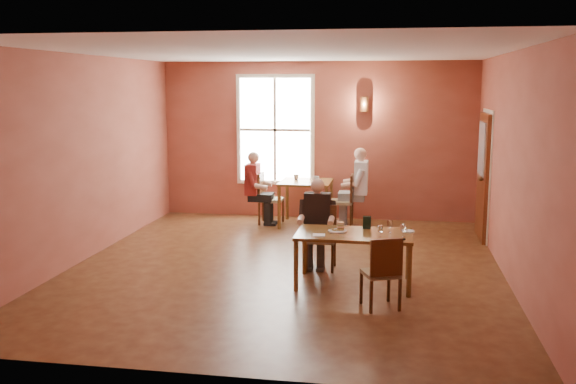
% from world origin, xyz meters
% --- Properties ---
extents(ground, '(6.00, 7.00, 0.01)m').
position_xyz_m(ground, '(0.00, 0.00, 0.00)').
color(ground, brown).
rests_on(ground, ground).
extents(wall_back, '(6.00, 0.04, 3.00)m').
position_xyz_m(wall_back, '(0.00, 3.50, 1.50)').
color(wall_back, brown).
rests_on(wall_back, ground).
extents(wall_front, '(6.00, 0.04, 3.00)m').
position_xyz_m(wall_front, '(0.00, -3.50, 1.50)').
color(wall_front, brown).
rests_on(wall_front, ground).
extents(wall_left, '(0.04, 7.00, 3.00)m').
position_xyz_m(wall_left, '(-3.00, 0.00, 1.50)').
color(wall_left, brown).
rests_on(wall_left, ground).
extents(wall_right, '(0.04, 7.00, 3.00)m').
position_xyz_m(wall_right, '(3.00, 0.00, 1.50)').
color(wall_right, brown).
rests_on(wall_right, ground).
extents(ceiling, '(6.00, 7.00, 0.04)m').
position_xyz_m(ceiling, '(0.00, 0.00, 3.00)').
color(ceiling, white).
rests_on(ceiling, wall_back).
extents(window, '(1.36, 0.10, 1.96)m').
position_xyz_m(window, '(-0.80, 3.45, 1.70)').
color(window, white).
rests_on(window, wall_back).
extents(door, '(0.12, 1.04, 2.10)m').
position_xyz_m(door, '(2.94, 2.30, 1.05)').
color(door, maroon).
rests_on(door, ground).
extents(wall_sconce, '(0.16, 0.16, 0.28)m').
position_xyz_m(wall_sconce, '(0.90, 3.40, 2.20)').
color(wall_sconce, brown).
rests_on(wall_sconce, wall_back).
extents(main_table, '(1.47, 0.83, 0.69)m').
position_xyz_m(main_table, '(1.01, -0.66, 0.35)').
color(main_table, brown).
rests_on(main_table, ground).
extents(chair_diner_main, '(0.39, 0.39, 0.89)m').
position_xyz_m(chair_diner_main, '(0.51, -0.01, 0.44)').
color(chair_diner_main, '#523011').
rests_on(chair_diner_main, ground).
extents(diner_main, '(0.48, 0.48, 1.21)m').
position_xyz_m(diner_main, '(0.51, -0.04, 0.61)').
color(diner_main, black).
rests_on(diner_main, ground).
extents(chair_empty, '(0.50, 0.50, 0.86)m').
position_xyz_m(chair_empty, '(1.37, -1.46, 0.43)').
color(chair_empty, brown).
rests_on(chair_empty, ground).
extents(plate_food, '(0.31, 0.31, 0.03)m').
position_xyz_m(plate_food, '(0.79, -0.63, 0.71)').
color(plate_food, white).
rests_on(plate_food, main_table).
extents(sandwich, '(0.10, 0.09, 0.10)m').
position_xyz_m(sandwich, '(0.82, -0.58, 0.74)').
color(sandwich, tan).
rests_on(sandwich, main_table).
extents(goblet_a, '(0.08, 0.08, 0.17)m').
position_xyz_m(goblet_a, '(1.45, -0.57, 0.78)').
color(goblet_a, white).
rests_on(goblet_a, main_table).
extents(goblet_b, '(0.09, 0.09, 0.17)m').
position_xyz_m(goblet_b, '(1.62, -0.78, 0.78)').
color(goblet_b, silver).
rests_on(goblet_b, main_table).
extents(goblet_c, '(0.09, 0.09, 0.16)m').
position_xyz_m(goblet_c, '(1.34, -0.85, 0.77)').
color(goblet_c, white).
rests_on(goblet_c, main_table).
extents(menu_stand, '(0.10, 0.05, 0.17)m').
position_xyz_m(menu_stand, '(1.15, -0.41, 0.78)').
color(menu_stand, black).
rests_on(menu_stand, main_table).
extents(knife, '(0.17, 0.06, 0.00)m').
position_xyz_m(knife, '(0.92, -0.90, 0.69)').
color(knife, white).
rests_on(knife, main_table).
extents(napkin, '(0.17, 0.17, 0.01)m').
position_xyz_m(napkin, '(0.57, -0.86, 0.69)').
color(napkin, white).
rests_on(napkin, main_table).
extents(side_plate, '(0.22, 0.22, 0.01)m').
position_xyz_m(side_plate, '(1.69, -0.48, 0.70)').
color(side_plate, silver).
rests_on(side_plate, main_table).
extents(sunglasses, '(0.13, 0.07, 0.01)m').
position_xyz_m(sunglasses, '(1.59, -0.94, 0.70)').
color(sunglasses, black).
rests_on(sunglasses, main_table).
extents(second_table, '(0.93, 0.93, 0.82)m').
position_xyz_m(second_table, '(-0.10, 2.80, 0.41)').
color(second_table, '#5E3714').
rests_on(second_table, ground).
extents(chair_diner_white, '(0.42, 0.42, 0.95)m').
position_xyz_m(chair_diner_white, '(0.55, 2.80, 0.48)').
color(chair_diner_white, '#4C2B17').
rests_on(chair_diner_white, ground).
extents(diner_white, '(0.55, 0.55, 1.39)m').
position_xyz_m(diner_white, '(0.58, 2.80, 0.69)').
color(diner_white, white).
rests_on(diner_white, ground).
extents(chair_diner_maroon, '(0.42, 0.42, 0.95)m').
position_xyz_m(chair_diner_maroon, '(-0.75, 2.80, 0.47)').
color(chair_diner_maroon, brown).
rests_on(chair_diner_maroon, ground).
extents(diner_maroon, '(0.52, 0.52, 1.30)m').
position_xyz_m(diner_maroon, '(-0.78, 2.80, 0.65)').
color(diner_maroon, maroon).
rests_on(diner_maroon, ground).
extents(cup_a, '(0.18, 0.18, 0.11)m').
position_xyz_m(cup_a, '(0.08, 2.72, 0.87)').
color(cup_a, silver).
rests_on(cup_a, second_table).
extents(cup_b, '(0.13, 0.13, 0.10)m').
position_xyz_m(cup_b, '(-0.31, 2.94, 0.86)').
color(cup_b, white).
rests_on(cup_b, second_table).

